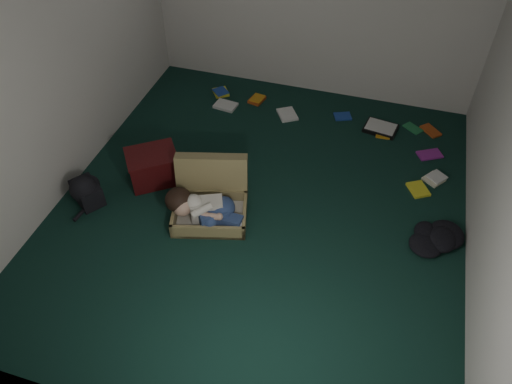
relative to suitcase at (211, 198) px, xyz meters
The scene contains 10 objects.
floor 0.52m from the suitcase, 20.92° to the left, with size 4.50×4.50×0.00m, color #0F2C24.
wall_front 2.41m from the suitcase, 77.51° to the right, with size 4.50×4.50×0.00m, color silver.
wall_left 1.93m from the suitcase, behind, with size 4.50×4.50×0.00m, color silver.
suitcase is the anchor object (origin of this frame).
person 0.19m from the suitcase, 90.24° to the right, with size 0.80×0.40×0.32m.
maroon_bin 0.78m from the suitcase, 161.98° to the left, with size 0.65×0.62×0.35m.
backpack 1.27m from the suitcase, 168.40° to the right, with size 0.41×0.33×0.25m, color black, non-canonical shape.
clothing_pile 2.17m from the suitcase, ahead, with size 0.41×0.34×0.13m, color black, non-canonical shape.
paper_tray 2.34m from the suitcase, 50.86° to the left, with size 0.42×0.34×0.05m.
book_scatter 1.99m from the suitcase, 57.59° to the left, with size 2.95×1.34×0.02m.
Camera 1 is at (0.97, -3.36, 3.67)m, focal length 35.00 mm.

